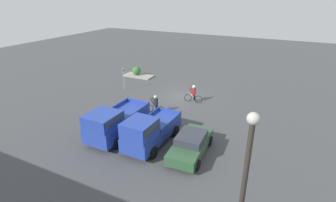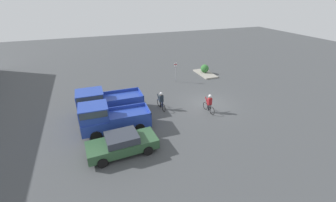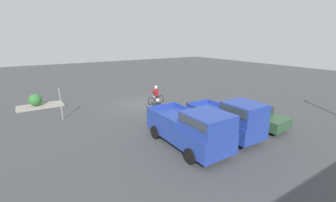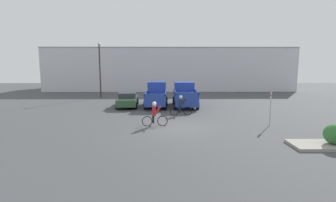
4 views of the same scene
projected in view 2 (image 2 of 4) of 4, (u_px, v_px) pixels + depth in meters
ground_plane at (207, 104)px, 21.16m from camera, size 80.00×80.00×0.00m
sedan_0 at (122, 143)px, 14.48m from camera, size 2.18×4.57×1.39m
pickup_truck_0 at (109, 118)px, 16.49m from camera, size 2.23×5.05×2.34m
pickup_truck_1 at (105, 102)px, 18.87m from camera, size 2.32×5.34×2.30m
cyclist_0 at (161, 100)px, 19.93m from camera, size 1.81×0.49×1.64m
cyclist_1 at (209, 103)px, 19.38m from camera, size 1.74×0.49×1.68m
fire_lane_sign at (176, 70)px, 25.71m from camera, size 0.07×0.30×2.39m
curb_island at (205, 74)px, 28.66m from camera, size 3.60×1.70×0.15m
shrub at (205, 68)px, 28.68m from camera, size 1.02×1.02×1.02m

